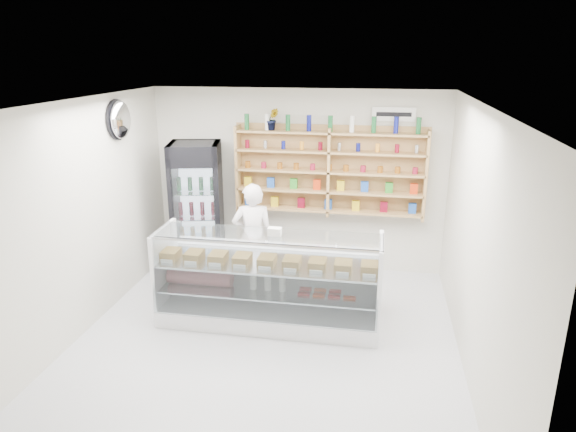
# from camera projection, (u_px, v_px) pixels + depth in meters

# --- Properties ---
(room) EXTENTS (5.00, 5.00, 5.00)m
(room) POSITION_uv_depth(u_px,v_px,m) (262.00, 234.00, 5.61)
(room) COLOR #B1B2B6
(room) RESTS_ON ground
(display_counter) EXTENTS (2.77, 0.83, 1.21)m
(display_counter) POSITION_uv_depth(u_px,v_px,m) (269.00, 298.00, 6.49)
(display_counter) COLOR white
(display_counter) RESTS_ON floor
(shop_worker) EXTENTS (0.65, 0.50, 1.59)m
(shop_worker) POSITION_uv_depth(u_px,v_px,m) (253.00, 238.00, 7.25)
(shop_worker) COLOR silver
(shop_worker) RESTS_ON floor
(drinks_cooler) EXTENTS (0.87, 0.86, 2.04)m
(drinks_cooler) POSITION_uv_depth(u_px,v_px,m) (197.00, 209.00, 7.78)
(drinks_cooler) COLOR black
(drinks_cooler) RESTS_ON floor
(wall_shelving) EXTENTS (2.84, 0.28, 1.33)m
(wall_shelving) POSITION_uv_depth(u_px,v_px,m) (329.00, 172.00, 7.66)
(wall_shelving) COLOR #A2854C
(wall_shelving) RESTS_ON back_wall
(potted_plant) EXTENTS (0.21, 0.19, 0.32)m
(potted_plant) POSITION_uv_depth(u_px,v_px,m) (273.00, 119.00, 7.57)
(potted_plant) COLOR #1E6626
(potted_plant) RESTS_ON wall_shelving
(security_mirror) EXTENTS (0.15, 0.50, 0.50)m
(security_mirror) POSITION_uv_depth(u_px,v_px,m) (121.00, 120.00, 6.77)
(security_mirror) COLOR silver
(security_mirror) RESTS_ON left_wall
(wall_sign) EXTENTS (0.62, 0.03, 0.20)m
(wall_sign) POSITION_uv_depth(u_px,v_px,m) (394.00, 114.00, 7.37)
(wall_sign) COLOR white
(wall_sign) RESTS_ON back_wall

